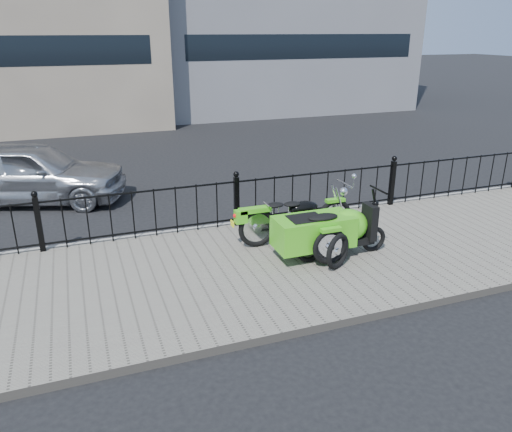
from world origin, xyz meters
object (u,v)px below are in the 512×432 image
object	(u,v)px
spare_tire	(338,251)
sedan_car	(32,172)
scooter	(337,233)
motorcycle_sidecar	(319,227)

from	to	relation	value
spare_tire	sedan_car	size ratio (longest dim) A/B	0.14
scooter	spare_tire	distance (m)	0.44
sedan_car	motorcycle_sidecar	bearing A→B (deg)	-117.70
scooter	spare_tire	xyz separation A→B (m)	(-0.18, -0.38, -0.14)
motorcycle_sidecar	spare_tire	xyz separation A→B (m)	(0.01, -0.63, -0.18)
scooter	sedan_car	distance (m)	7.10
motorcycle_sidecar	sedan_car	distance (m)	6.78
scooter	sedan_car	size ratio (longest dim) A/B	0.41
spare_tire	sedan_car	distance (m)	7.26
scooter	sedan_car	world-z (taller)	sedan_car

